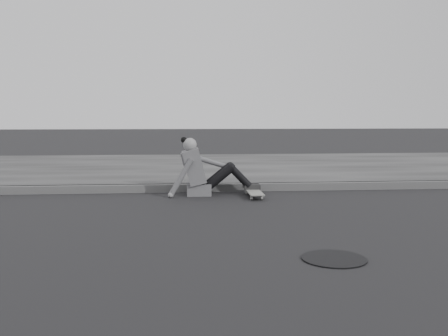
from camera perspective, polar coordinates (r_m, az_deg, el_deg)
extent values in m
plane|color=black|center=(5.34, -2.40, -6.88)|extent=(80.00, 80.00, 0.00)
cube|color=#4C4C4C|center=(7.87, -3.30, -2.27)|extent=(24.00, 0.16, 0.12)
cube|color=#353535|center=(10.86, -3.81, 0.02)|extent=(24.00, 6.00, 0.12)
cylinder|color=black|center=(4.31, 12.45, -10.09)|extent=(0.54, 0.54, 0.01)
cylinder|color=#999994|center=(7.10, 3.14, -3.44)|extent=(0.03, 0.05, 0.05)
cylinder|color=#999994|center=(7.12, 4.34, -3.42)|extent=(0.03, 0.05, 0.05)
cylinder|color=#999994|center=(7.60, 2.58, -2.80)|extent=(0.03, 0.05, 0.05)
cylinder|color=#999994|center=(7.63, 3.70, -2.78)|extent=(0.03, 0.05, 0.05)
cube|color=#313133|center=(7.10, 3.75, -3.21)|extent=(0.16, 0.04, 0.03)
cube|color=#313133|center=(7.61, 3.14, -2.58)|extent=(0.16, 0.04, 0.03)
cube|color=slate|center=(7.35, 3.44, -2.69)|extent=(0.20, 0.78, 0.02)
cube|color=#57575A|center=(7.52, -2.89, -2.41)|extent=(0.36, 0.34, 0.18)
cube|color=#57575A|center=(7.48, -3.44, 0.16)|extent=(0.37, 0.40, 0.57)
cube|color=#57575A|center=(7.46, -4.44, 1.07)|extent=(0.14, 0.30, 0.20)
cylinder|color=gray|center=(7.46, -3.84, 1.99)|extent=(0.09, 0.09, 0.08)
sphere|color=gray|center=(7.45, -3.92, 2.68)|extent=(0.20, 0.20, 0.20)
sphere|color=black|center=(7.47, -4.62, 3.22)|extent=(0.09, 0.09, 0.09)
cylinder|color=black|center=(7.43, -0.44, -1.00)|extent=(0.43, 0.13, 0.39)
cylinder|color=black|center=(7.60, -0.55, -0.83)|extent=(0.43, 0.13, 0.39)
cylinder|color=black|center=(7.46, 1.86, -1.01)|extent=(0.35, 0.11, 0.36)
cylinder|color=black|center=(7.63, 1.69, -0.85)|extent=(0.35, 0.11, 0.36)
sphere|color=black|center=(7.43, 0.83, 0.05)|extent=(0.13, 0.13, 0.13)
sphere|color=black|center=(7.60, 0.69, 0.19)|extent=(0.13, 0.13, 0.13)
cube|color=#262626|center=(7.50, 3.26, -2.18)|extent=(0.24, 0.08, 0.07)
cube|color=#262626|center=(7.68, 3.06, -1.99)|extent=(0.24, 0.08, 0.07)
cylinder|color=#57575A|center=(7.28, -4.96, -1.12)|extent=(0.38, 0.08, 0.58)
sphere|color=gray|center=(7.31, -6.12, -3.09)|extent=(0.08, 0.08, 0.08)
cylinder|color=#57575A|center=(7.64, -1.68, 0.74)|extent=(0.48, 0.08, 0.21)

